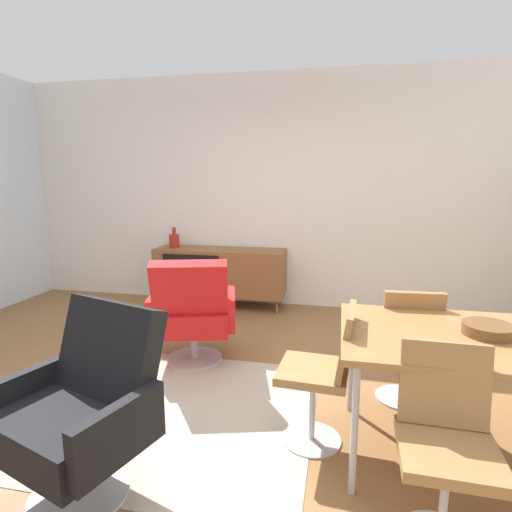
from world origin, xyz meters
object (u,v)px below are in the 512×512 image
(dining_chair_front_left, at_px, (446,439))
(fruit_bowl, at_px, (104,311))
(wooden_bowl_on_table, at_px, (488,329))
(armchair_black_shell, at_px, (84,404))
(dining_chair_back_left, at_px, (407,340))
(lounge_chair_red, at_px, (192,311))
(side_table_round, at_px, (106,340))
(dining_table, at_px, (494,345))
(dining_chair_near_window, at_px, (324,369))
(vase_cobalt, at_px, (174,240))
(sideboard, at_px, (220,271))

(dining_chair_front_left, relative_size, fruit_bowl, 4.28)
(wooden_bowl_on_table, distance_m, armchair_black_shell, 2.13)
(dining_chair_back_left, height_order, fruit_bowl, dining_chair_back_left)
(lounge_chair_red, height_order, fruit_bowl, lounge_chair_red)
(side_table_round, bearing_deg, dining_chair_front_left, -24.42)
(dining_table, height_order, lounge_chair_red, lounge_chair_red)
(wooden_bowl_on_table, distance_m, dining_chair_front_left, 0.73)
(wooden_bowl_on_table, bearing_deg, dining_chair_front_left, -118.52)
(lounge_chair_red, bearing_deg, dining_chair_near_window, -37.67)
(dining_chair_back_left, height_order, dining_chair_near_window, same)
(wooden_bowl_on_table, relative_size, dining_chair_near_window, 0.30)
(dining_chair_back_left, bearing_deg, wooden_bowl_on_table, -58.93)
(dining_chair_back_left, height_order, armchair_black_shell, armchair_black_shell)
(dining_chair_near_window, xyz_separation_m, lounge_chair_red, (-1.14, 0.88, -0.00))
(vase_cobalt, relative_size, wooden_bowl_on_table, 0.97)
(lounge_chair_red, bearing_deg, dining_chair_front_left, -40.48)
(dining_chair_back_left, distance_m, side_table_round, 2.25)
(sideboard, height_order, dining_table, dining_table)
(dining_table, distance_m, armchair_black_shell, 2.14)
(dining_chair_front_left, bearing_deg, fruit_bowl, 155.57)
(dining_table, height_order, fruit_bowl, dining_table)
(wooden_bowl_on_table, xyz_separation_m, armchair_black_shell, (-2.01, -0.65, -0.30))
(dining_table, bearing_deg, dining_chair_front_left, -121.91)
(fruit_bowl, bearing_deg, wooden_bowl_on_table, -9.52)
(dining_table, xyz_separation_m, dining_chair_back_left, (-0.35, 0.56, -0.23))
(sideboard, relative_size, vase_cobalt, 6.32)
(sideboard, distance_m, armchair_black_shell, 3.11)
(vase_cobalt, xyz_separation_m, fruit_bowl, (0.27, -2.02, -0.25))
(wooden_bowl_on_table, distance_m, fruit_bowl, 2.61)
(side_table_round, distance_m, fruit_bowl, 0.24)
(vase_cobalt, height_order, armchair_black_shell, vase_cobalt)
(fruit_bowl, bearing_deg, dining_table, -10.06)
(dining_chair_back_left, bearing_deg, lounge_chair_red, 169.36)
(lounge_chair_red, relative_size, armchair_black_shell, 1.00)
(dining_table, height_order, dining_chair_back_left, dining_chair_back_left)
(dining_chair_front_left, relative_size, lounge_chair_red, 0.90)
(wooden_bowl_on_table, bearing_deg, lounge_chair_red, 157.10)
(wooden_bowl_on_table, xyz_separation_m, fruit_bowl, (-2.56, 0.43, -0.21))
(sideboard, distance_m, dining_chair_front_left, 3.59)
(wooden_bowl_on_table, height_order, fruit_bowl, wooden_bowl_on_table)
(side_table_round, bearing_deg, armchair_black_shell, -62.89)
(dining_chair_back_left, relative_size, dining_chair_near_window, 1.00)
(fruit_bowl, bearing_deg, dining_chair_front_left, -24.43)
(fruit_bowl, bearing_deg, sideboard, 80.92)
(side_table_round, relative_size, fruit_bowl, 2.60)
(dining_chair_front_left, distance_m, side_table_round, 2.47)
(dining_chair_back_left, relative_size, dining_chair_front_left, 1.00)
(armchair_black_shell, height_order, side_table_round, armchair_black_shell)
(dining_table, xyz_separation_m, armchair_black_shell, (-2.04, -0.62, -0.23))
(armchair_black_shell, relative_size, fruit_bowl, 4.73)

